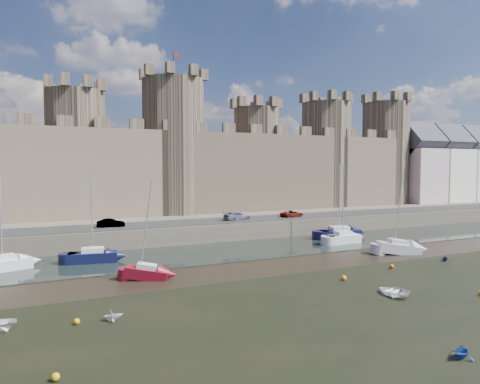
{
  "coord_description": "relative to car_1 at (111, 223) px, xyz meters",
  "views": [
    {
      "loc": [
        -18.89,
        -24.51,
        10.59
      ],
      "look_at": [
        2.59,
        22.0,
        7.53
      ],
      "focal_mm": 32.0,
      "sensor_mm": 36.0,
      "label": 1
    }
  ],
  "objects": [
    {
      "name": "buoy_4",
      "position": [
        -7.72,
        -35.8,
        -2.88
      ],
      "size": [
        0.42,
        0.42,
        0.42
      ],
      "primitive_type": "sphere",
      "color": "orange",
      "rests_on": "ground"
    },
    {
      "name": "dinghy_1",
      "position": [
        12.7,
        -42.51,
        -2.7
      ],
      "size": [
        1.77,
        1.63,
        0.78
      ],
      "primitive_type": "imported",
      "rotation": [
        1.57,
        0.0,
        1.83
      ],
      "color": "navy",
      "rests_on": "ground"
    },
    {
      "name": "car_1",
      "position": [
        0.0,
        0.0,
        0.0
      ],
      "size": [
        3.75,
        1.71,
        1.19
      ],
      "primitive_type": "imported",
      "rotation": [
        0.0,
        0.0,
        1.44
      ],
      "color": "gray",
      "rests_on": "quay"
    },
    {
      "name": "sailboat_3",
      "position": [
        31.42,
        -7.66,
        -2.27
      ],
      "size": [
        6.45,
        3.14,
        10.88
      ],
      "rotation": [
        0.0,
        0.0,
        -0.12
      ],
      "color": "black",
      "rests_on": "ground"
    },
    {
      "name": "dinghy_2",
      "position": [
        17.82,
        -32.17,
        -2.79
      ],
      "size": [
        2.22,
        3.02,
        0.61
      ],
      "primitive_type": "imported",
      "rotation": [
        1.57,
        0.0,
        3.19
      ],
      "color": "white",
      "rests_on": "ground"
    },
    {
      "name": "buoy_0",
      "position": [
        -6.22,
        -28.16,
        -2.89
      ],
      "size": [
        0.42,
        0.42,
        0.42
      ],
      "primitive_type": "sphere",
      "color": "#FF9A0B",
      "rests_on": "ground"
    },
    {
      "name": "seaweed_patch",
      "position": [
        10.85,
        -39.72,
        -3.09
      ],
      "size": [
        70.0,
        34.0,
        0.01
      ],
      "primitive_type": "cube",
      "color": "black",
      "rests_on": "ground"
    },
    {
      "name": "car_3",
      "position": [
        27.91,
        -0.2,
        -0.05
      ],
      "size": [
        4.18,
        2.48,
        1.09
      ],
      "primitive_type": "imported",
      "rotation": [
        0.0,
        0.0,
        1.75
      ],
      "color": "gray",
      "rests_on": "quay"
    },
    {
      "name": "buoy_1",
      "position": [
        17.14,
        -26.76,
        -2.85
      ],
      "size": [
        0.49,
        0.49,
        0.49
      ],
      "primitive_type": "sphere",
      "color": "#FB9A0B",
      "rests_on": "ground"
    },
    {
      "name": "water_channel",
      "position": [
        10.85,
        -9.72,
        -3.06
      ],
      "size": [
        160.0,
        12.0,
        0.08
      ],
      "primitive_type": "cube",
      "color": "black",
      "rests_on": "ground"
    },
    {
      "name": "sailboat_4",
      "position": [
        0.61,
        -18.64,
        -2.4
      ],
      "size": [
        4.26,
        3.06,
        9.29
      ],
      "rotation": [
        0.0,
        0.0,
        -0.43
      ],
      "color": "maroon",
      "rests_on": "ground"
    },
    {
      "name": "dinghy_3",
      "position": [
        -3.93,
        -28.44,
        -2.73
      ],
      "size": [
        1.66,
        1.53,
        0.74
      ],
      "primitive_type": "imported",
      "rotation": [
        1.57,
        0.0,
        1.31
      ],
      "color": "silver",
      "rests_on": "ground"
    },
    {
      "name": "sailboat_1",
      "position": [
        -3.26,
        -9.32,
        -2.29
      ],
      "size": [
        5.39,
        2.83,
        10.27
      ],
      "rotation": [
        0.0,
        0.0,
        -0.17
      ],
      "color": "black",
      "rests_on": "ground"
    },
    {
      "name": "dinghy_7",
      "position": [
        32.69,
        -24.94,
        -2.78
      ],
      "size": [
        1.53,
        1.45,
        0.63
      ],
      "primitive_type": "imported",
      "rotation": [
        1.57,
        0.0,
        2.01
      ],
      "color": "black",
      "rests_on": "ground"
    },
    {
      "name": "sailboat_5",
      "position": [
        31.0,
        -19.66,
        -2.32
      ],
      "size": [
        5.47,
        3.68,
        11.0
      ],
      "rotation": [
        0.0,
        0.0,
        -0.37
      ],
      "color": "silver",
      "rests_on": "ground"
    },
    {
      "name": "ground",
      "position": [
        10.85,
        -33.72,
        -3.1
      ],
      "size": [
        160.0,
        160.0,
        0.0
      ],
      "primitive_type": "plane",
      "color": "black",
      "rests_on": "ground"
    },
    {
      "name": "buoy_3",
      "position": [
        24.62,
        -25.09,
        -2.86
      ],
      "size": [
        0.47,
        0.47,
        0.47
      ],
      "primitive_type": "sphere",
      "color": "#FF5B0B",
      "rests_on": "ground"
    },
    {
      "name": "car_2",
      "position": [
        18.4,
        0.09,
        0.05
      ],
      "size": [
        4.7,
        2.69,
        1.28
      ],
      "primitive_type": "imported",
      "rotation": [
        0.0,
        0.0,
        1.78
      ],
      "color": "gray",
      "rests_on": "quay"
    },
    {
      "name": "townhouses",
      "position": [
        82.35,
        12.28,
        7.49
      ],
      "size": [
        35.5,
        9.05,
        18.13
      ],
      "color": "beige",
      "rests_on": "quay"
    },
    {
      "name": "road",
      "position": [
        10.85,
        0.28,
        -0.55
      ],
      "size": [
        160.0,
        7.0,
        0.1
      ],
      "primitive_type": "cube",
      "color": "black",
      "rests_on": "quay"
    },
    {
      "name": "castle",
      "position": [
        10.22,
        14.28,
        8.58
      ],
      "size": [
        108.5,
        11.0,
        29.0
      ],
      "color": "#42382B",
      "rests_on": "quay"
    },
    {
      "name": "sailboat_2",
      "position": [
        29.08,
        -11.47,
        -2.25
      ],
      "size": [
        5.04,
        2.06,
        10.78
      ],
      "rotation": [
        0.0,
        0.0,
        0.02
      ],
      "color": "silver",
      "rests_on": "ground"
    },
    {
      "name": "sailboat_0",
      "position": [
        -11.98,
        -9.45,
        -2.32
      ],
      "size": [
        5.7,
        3.81,
        9.94
      ],
      "rotation": [
        0.0,
        0.0,
        0.36
      ],
      "color": "silver",
      "rests_on": "ground"
    },
    {
      "name": "quay",
      "position": [
        10.85,
        26.28,
        -1.85
      ],
      "size": [
        160.0,
        60.0,
        2.5
      ],
      "primitive_type": "cube",
      "color": "#4C443A",
      "rests_on": "ground"
    }
  ]
}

